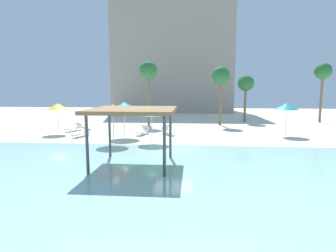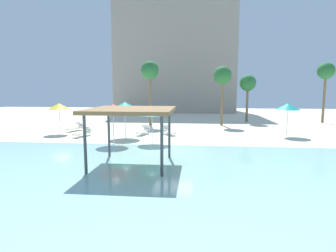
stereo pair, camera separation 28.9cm
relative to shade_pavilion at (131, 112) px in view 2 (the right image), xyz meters
name	(u,v)px [view 2 (the right image)]	position (x,y,z in m)	size (l,w,h in m)	color
ground_plane	(173,150)	(1.81, 3.73, -2.75)	(80.00, 80.00, 0.00)	beige
lagoon_water	(164,175)	(1.81, -1.52, -2.73)	(44.00, 13.50, 0.04)	#99D1C6
shade_pavilion	(131,112)	(0.00, 0.00, 0.00)	(4.18, 4.18, 2.93)	#42474C
beach_umbrella_yellow_0	(59,106)	(-8.66, 9.61, -0.37)	(1.91, 1.91, 2.65)	silver
beach_umbrella_teal_1	(152,111)	(0.08, 6.04, -0.44)	(2.12, 2.12, 2.60)	silver
beach_umbrella_teal_2	(125,106)	(-2.46, 8.24, -0.20)	(2.31, 2.31, 2.87)	silver
beach_umbrella_red_3	(113,108)	(-2.52, 5.27, -0.18)	(2.10, 2.10, 2.86)	silver
beach_umbrella_teal_4	(288,107)	(10.77, 10.23, -0.30)	(1.95, 1.95, 2.72)	silver
lounge_chair_0	(83,132)	(-6.07, 8.40, -2.42)	(1.09, 1.99, 0.74)	white
lounge_chair_1	(144,130)	(-1.26, 9.84, -2.42)	(0.99, 1.98, 0.74)	white
lounge_chair_2	(76,127)	(-7.97, 11.27, -2.42)	(1.16, 1.99, 0.74)	white
lounge_chair_3	(168,131)	(0.88, 10.01, -2.42)	(1.39, 1.96, 0.74)	white
palm_tree_0	(150,72)	(-1.71, 16.14, 2.95)	(1.90, 1.90, 6.83)	brown
palm_tree_1	(326,73)	(17.86, 20.21, 2.99)	(1.90, 1.90, 6.87)	brown
palm_tree_2	(248,84)	(9.21, 20.09, 1.72)	(1.90, 1.90, 5.53)	brown
palm_tree_3	(223,77)	(5.97, 16.75, 2.43)	(1.90, 1.90, 6.27)	brown
hotel_block_0	(176,59)	(-0.37, 36.59, 6.43)	(19.87, 10.98, 18.35)	#9E9384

